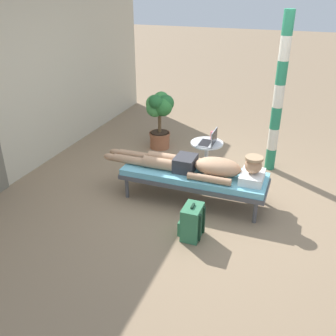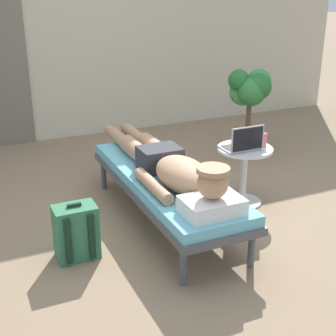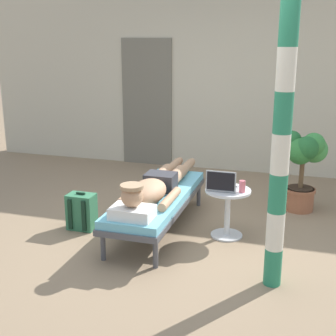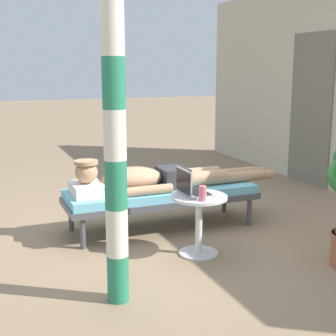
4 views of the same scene
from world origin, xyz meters
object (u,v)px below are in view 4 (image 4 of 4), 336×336
at_px(lounge_chair, 161,195).
at_px(person_reclining, 154,178).
at_px(side_table, 199,215).
at_px(laptop, 191,188).
at_px(backpack, 117,192).
at_px(porch_post, 115,135).
at_px(drink_glass, 203,193).

bearing_deg(lounge_chair, person_reclining, -90.00).
height_order(side_table, laptop, laptop).
xyz_separation_m(laptop, backpack, (-1.51, -0.22, -0.39)).
bearing_deg(person_reclining, porch_post, -30.13).
distance_m(side_table, backpack, 1.60).
distance_m(lounge_chair, porch_post, 1.77).
bearing_deg(side_table, lounge_chair, -176.88).
height_order(lounge_chair, drink_glass, drink_glass).
bearing_deg(lounge_chair, drink_glass, -0.03).
bearing_deg(drink_glass, porch_post, -64.49).
xyz_separation_m(lounge_chair, side_table, (0.77, 0.04, 0.01)).
xyz_separation_m(drink_glass, backpack, (-1.72, -0.23, -0.39)).
distance_m(person_reclining, porch_post, 1.66).
bearing_deg(backpack, laptop, 8.18).
relative_size(lounge_chair, side_table, 3.66).
relative_size(laptop, drink_glass, 2.51).
relative_size(side_table, backpack, 1.23).
distance_m(person_reclining, side_table, 0.79).
xyz_separation_m(laptop, porch_post, (0.61, -0.83, 0.58)).
height_order(lounge_chair, laptop, laptop).
bearing_deg(backpack, drink_glass, 7.48).
relative_size(person_reclining, drink_glass, 17.57).
relative_size(drink_glass, porch_post, 0.05).
bearing_deg(lounge_chair, side_table, 3.12).
xyz_separation_m(lounge_chair, drink_glass, (0.92, -0.00, 0.24)).
distance_m(lounge_chair, drink_glass, 0.95).
xyz_separation_m(person_reclining, backpack, (-0.81, -0.15, -0.32)).
distance_m(drink_glass, porch_post, 1.10).
xyz_separation_m(lounge_chair, backpack, (-0.81, -0.23, -0.15)).
bearing_deg(laptop, lounge_chair, 179.23).
bearing_deg(person_reclining, laptop, 5.46).
xyz_separation_m(person_reclining, side_table, (0.77, 0.12, -0.16)).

